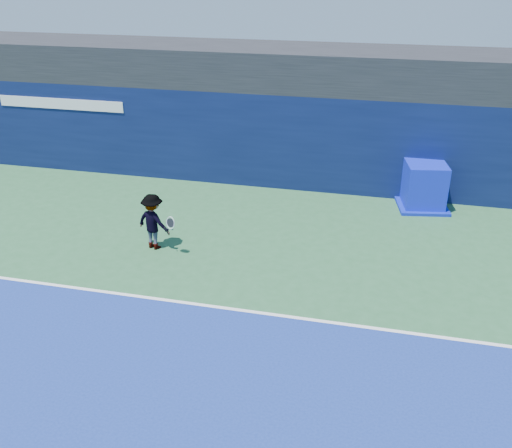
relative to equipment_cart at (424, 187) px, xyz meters
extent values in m
plane|color=#2A5E36|center=(-4.88, -9.57, -0.62)|extent=(80.00, 80.00, 0.00)
cube|color=white|center=(-4.88, -6.57, -0.61)|extent=(24.00, 0.10, 0.01)
cube|color=black|center=(-4.88, 1.93, 2.98)|extent=(36.00, 3.00, 1.20)
cube|color=#0A143B|center=(-4.88, 0.93, 0.88)|extent=(36.00, 1.00, 3.00)
cube|color=white|center=(-11.88, 0.42, 1.73)|extent=(4.50, 0.04, 0.35)
cube|color=#0D1AC1|center=(0.00, 0.00, 0.06)|extent=(1.31, 1.31, 1.36)
cube|color=#0C1BAA|center=(0.00, 0.00, -0.58)|extent=(1.64, 1.64, 0.09)
imported|color=silver|center=(-6.75, -4.28, 0.11)|extent=(1.07, 0.81, 1.47)
cylinder|color=black|center=(-6.30, -4.53, 0.03)|extent=(0.07, 0.13, 0.23)
torus|color=silver|center=(-6.16, -4.58, 0.28)|extent=(0.27, 0.15, 0.26)
cylinder|color=black|center=(-6.16, -4.58, 0.28)|extent=(0.23, 0.12, 0.22)
sphere|color=#EEF51B|center=(-6.94, -3.50, 0.36)|extent=(0.06, 0.06, 0.06)
camera|label=1|loc=(-1.21, -16.36, 6.24)|focal=40.00mm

